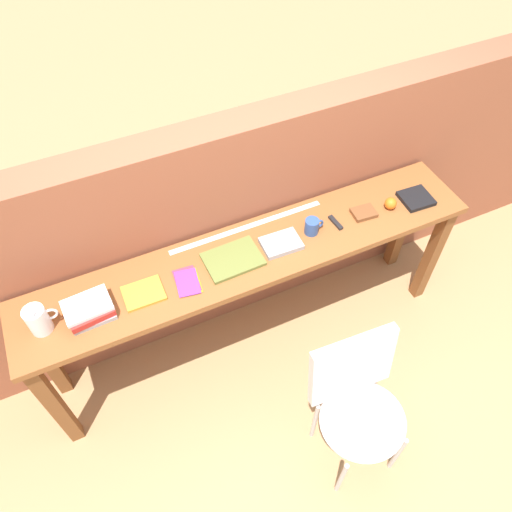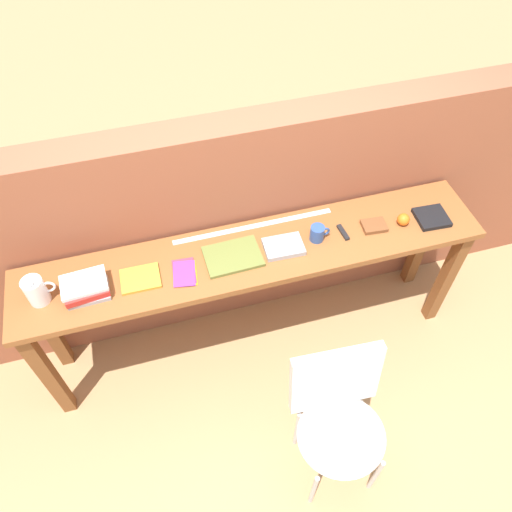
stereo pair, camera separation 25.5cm
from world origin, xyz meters
The scene contains 16 objects.
ground_plane centered at (0.00, 0.00, 0.00)m, with size 40.00×40.00×0.00m, color tan.
brick_wall_back centered at (0.00, 0.64, 0.73)m, with size 6.00×0.20×1.46m, color #935138.
sideboard centered at (0.00, 0.30, 0.74)m, with size 2.50×0.44×0.88m.
chair_white_moulded centered at (0.20, -0.53, 0.53)m, with size 0.47×0.48×0.89m.
pitcher_white centered at (-1.07, 0.28, 0.96)m, with size 0.14×0.10×0.18m.
book_stack_leftmost centered at (-0.85, 0.26, 0.92)m, with size 0.23×0.18×0.08m.
magazine_cycling centered at (-0.59, 0.28, 0.89)m, with size 0.19×0.16×0.02m, color gold.
pamphlet_pile_colourful centered at (-0.37, 0.25, 0.88)m, with size 0.14×0.19×0.01m.
book_open_centre centered at (-0.11, 0.29, 0.89)m, with size 0.29×0.21×0.02m, color olive.
book_grey_hardcover centered at (0.16, 0.28, 0.89)m, with size 0.21×0.15×0.03m, color #9E9EA3.
mug centered at (0.35, 0.29, 0.92)m, with size 0.11×0.08×0.09m.
multitool_folded centered at (0.50, 0.29, 0.89)m, with size 0.02×0.11×0.02m, color black.
leather_journal_brown centered at (0.68, 0.29, 0.89)m, with size 0.13×0.10×0.02m, color brown.
sports_ball_small centered at (0.84, 0.27, 0.91)m, with size 0.07×0.07×0.07m, color orange.
book_repair_rightmost centered at (1.01, 0.26, 0.89)m, with size 0.17×0.16×0.03m, color black.
ruler_metal_back_edge centered at (0.05, 0.47, 0.88)m, with size 0.89×0.03×0.00m, color silver.
Camera 2 is at (-0.44, -1.31, 2.89)m, focal length 35.00 mm.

